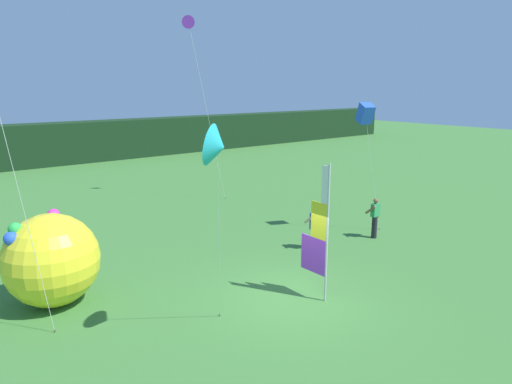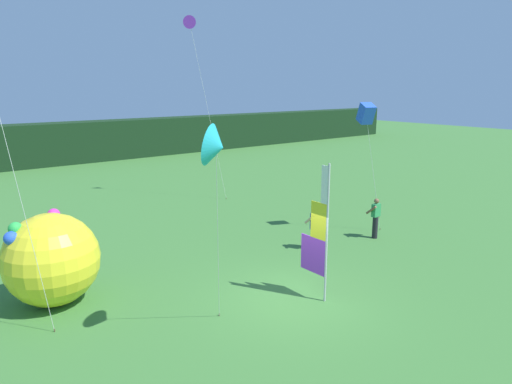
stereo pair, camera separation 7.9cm
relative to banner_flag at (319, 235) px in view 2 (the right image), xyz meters
name	(u,v)px [view 2 (the right image)]	position (x,y,z in m)	size (l,w,h in m)	color
ground_plane	(293,299)	(-0.63, 0.36, -1.92)	(120.00, 120.00, 0.00)	#3D7533
distant_treeline	(35,145)	(-0.63, 29.18, -0.31)	(80.00, 2.40, 3.22)	black
banner_flag	(319,235)	(0.00, 0.00, 0.00)	(0.06, 1.03, 4.01)	#B7B7BC
person_near_banner	(376,217)	(5.71, 2.34, -1.04)	(0.55, 0.48, 1.65)	black
person_mid_field	(315,227)	(2.83, 2.91, -1.04)	(0.55, 0.48, 1.66)	#2D334C
inflatable_balloon	(51,259)	(-6.10, 4.39, -0.60)	(2.62, 2.62, 2.62)	yellow
kite_blue_box_0	(366,114)	(5.81, 3.16, 3.03)	(1.36, 0.87, 5.40)	brown
kite_cyan_delta_1	(216,147)	(-3.74, -0.46, 2.86)	(1.39, 1.80, 5.27)	brown
kite_purple_delta_4	(190,23)	(3.53, 12.72, 7.18)	(1.60, 1.55, 9.51)	brown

